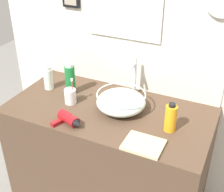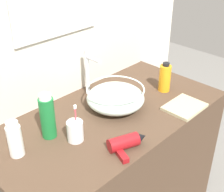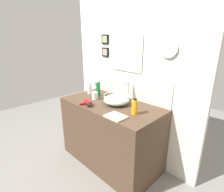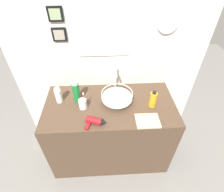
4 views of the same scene
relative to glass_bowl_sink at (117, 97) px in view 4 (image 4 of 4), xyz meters
name	(u,v)px [view 4 (image 4 of 4)]	position (x,y,z in m)	size (l,w,h in m)	color
ground_plane	(110,150)	(-0.07, -0.02, -0.89)	(6.00, 6.00, 0.00)	gray
vanity_counter	(110,130)	(-0.07, -0.02, -0.47)	(1.28, 0.66, 0.83)	#4C3828
back_panel	(108,46)	(-0.07, 0.33, 0.38)	(1.99, 0.10, 2.54)	silver
glass_bowl_sink	(117,97)	(0.00, 0.00, 0.00)	(0.31, 0.31, 0.12)	silver
faucet	(116,77)	(0.00, 0.21, 0.09)	(0.02, 0.12, 0.27)	silver
hair_drier	(95,121)	(-0.21, -0.27, -0.03)	(0.19, 0.14, 0.06)	maroon
toothbrush_cup	(83,104)	(-0.33, -0.06, -0.01)	(0.07, 0.07, 0.18)	white
spray_bottle	(76,92)	(-0.39, 0.05, 0.05)	(0.07, 0.07, 0.22)	#197233
lotion_bottle	(58,95)	(-0.57, 0.04, 0.02)	(0.06, 0.06, 0.17)	white
soap_dispenser	(153,99)	(0.33, -0.07, 0.02)	(0.07, 0.07, 0.17)	orange
hand_towel	(148,121)	(0.25, -0.27, -0.05)	(0.21, 0.17, 0.02)	tan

